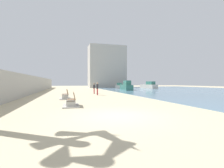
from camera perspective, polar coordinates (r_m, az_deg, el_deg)
name	(u,v)px	position (r m, az deg, el deg)	size (l,w,h in m)	color
ground_plane	(83,93)	(26.13, -9.98, -3.15)	(120.00, 120.00, 0.00)	#C6B793
seawall	(29,85)	(26.45, -26.38, -0.28)	(0.80, 64.00, 2.66)	#ADAAA3
water_bay	(209,91)	(37.08, 30.18, -2.10)	(36.00, 68.00, 0.04)	slate
bench_near	(71,103)	(12.19, -13.71, -6.29)	(1.16, 2.13, 0.98)	#ADAAA3
bench_far	(65,97)	(17.67, -15.65, -4.17)	(1.17, 2.14, 0.98)	#ADAAA3
person_walking	(94,88)	(24.74, -6.12, -1.23)	(0.30, 0.49, 1.59)	#B22D33
person_standing	(97,88)	(22.12, -5.02, -1.24)	(0.33, 0.46, 1.70)	#B22D33
boat_mid_bay	(149,86)	(47.06, 12.54, -0.59)	(3.31, 5.34, 1.92)	beige
boat_distant	(120,86)	(48.25, 2.79, -0.72)	(4.24, 6.13, 1.54)	beige
boat_outer	(126,86)	(37.42, 4.85, -0.80)	(2.69, 8.08, 2.05)	#337060
harbor_building	(107,67)	(55.74, -1.78, 5.87)	(12.00, 6.00, 13.71)	#ADAAA3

